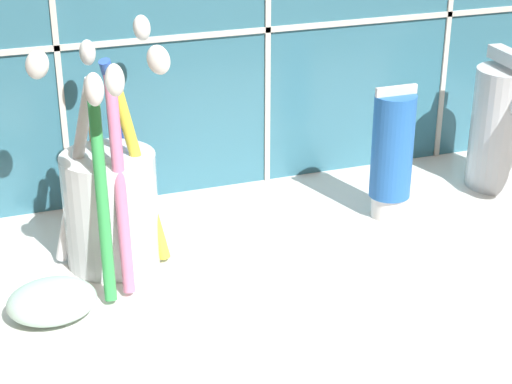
{
  "coord_description": "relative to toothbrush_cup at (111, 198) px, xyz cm",
  "views": [
    {
      "loc": [
        -24.86,
        -52.89,
        35.33
      ],
      "look_at": [
        -4.82,
        2.99,
        8.37
      ],
      "focal_mm": 60.0,
      "sensor_mm": 36.0,
      "label": 1
    }
  ],
  "objects": [
    {
      "name": "toothbrush_cup",
      "position": [
        0.0,
        0.0,
        0.0
      ],
      "size": [
        11.38,
        16.26,
        18.37
      ],
      "color": "silver",
      "rests_on": "sink_counter"
    },
    {
      "name": "toothpaste_tube",
      "position": [
        24.42,
        0.0,
        0.33
      ],
      "size": [
        3.78,
        3.6,
        11.99
      ],
      "color": "white",
      "rests_on": "sink_counter"
    },
    {
      "name": "soap_bar",
      "position": [
        -5.79,
        -6.71,
        -4.24
      ],
      "size": [
        6.33,
        5.39,
        2.62
      ],
      "primitive_type": "ellipsoid",
      "color": "silver",
      "rests_on": "sink_counter"
    },
    {
      "name": "sink_counter",
      "position": [
        15.17,
        -7.48,
        -6.56
      ],
      "size": [
        75.31,
        38.21,
        2.0
      ],
      "primitive_type": "cube",
      "color": "silver",
      "rests_on": "ground"
    },
    {
      "name": "sink_faucet",
      "position": [
        37.38,
        1.87,
        0.77
      ],
      "size": [
        5.92,
        12.59,
        13.04
      ],
      "rotation": [
        0.0,
        0.0,
        -1.63
      ],
      "color": "silver",
      "rests_on": "sink_counter"
    }
  ]
}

